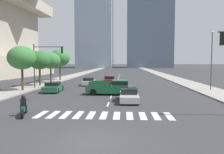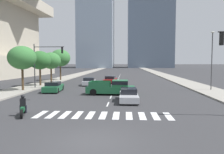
# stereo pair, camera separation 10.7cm
# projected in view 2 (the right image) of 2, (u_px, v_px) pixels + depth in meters

# --- Properties ---
(ground_plane) EXTENTS (800.00, 800.00, 0.00)m
(ground_plane) POSITION_uv_depth(u_px,v_px,m) (92.00, 141.00, 10.18)
(ground_plane) COLOR #333335
(sidewalk_east) EXTENTS (4.00, 260.00, 0.15)m
(sidewalk_east) POSITION_uv_depth(u_px,v_px,m) (185.00, 82.00, 39.29)
(sidewalk_east) COLOR gray
(sidewalk_east) RESTS_ON ground
(sidewalk_west) EXTENTS (4.00, 260.00, 0.15)m
(sidewalk_west) POSITION_uv_depth(u_px,v_px,m) (51.00, 82.00, 40.79)
(sidewalk_west) COLOR gray
(sidewalk_west) RESTS_ON ground
(crosswalk_near) EXTENTS (9.45, 2.22, 0.01)m
(crosswalk_near) POSITION_uv_depth(u_px,v_px,m) (103.00, 115.00, 15.18)
(crosswalk_near) COLOR silver
(crosswalk_near) RESTS_ON ground
(lane_divider_center) EXTENTS (0.14, 50.00, 0.01)m
(lane_divider_center) POSITION_uv_depth(u_px,v_px,m) (118.00, 81.00, 43.06)
(lane_divider_center) COLOR silver
(lane_divider_center) RESTS_ON ground
(motorcycle_trailing) EXTENTS (0.96, 2.09, 1.49)m
(motorcycle_trailing) POSITION_uv_depth(u_px,v_px,m) (23.00, 107.00, 15.01)
(motorcycle_trailing) COLOR black
(motorcycle_trailing) RESTS_ON ground
(pickup_truck) EXTENTS (5.50, 2.08, 1.67)m
(pickup_truck) POSITION_uv_depth(u_px,v_px,m) (113.00, 88.00, 24.79)
(pickup_truck) COLOR #1E6038
(pickup_truck) RESTS_ON ground
(sedan_red_0) EXTENTS (2.22, 4.81, 1.24)m
(sedan_red_0) POSITION_uv_depth(u_px,v_px,m) (110.00, 80.00, 39.12)
(sedan_red_0) COLOR maroon
(sedan_red_0) RESTS_ON ground
(sedan_silver_1) EXTENTS (2.17, 4.38, 1.24)m
(sedan_silver_1) POSITION_uv_depth(u_px,v_px,m) (89.00, 82.00, 34.97)
(sedan_silver_1) COLOR #B7BABF
(sedan_silver_1) RESTS_ON ground
(sedan_silver_2) EXTENTS (1.80, 4.54, 1.23)m
(sedan_silver_2) POSITION_uv_depth(u_px,v_px,m) (129.00, 95.00, 20.62)
(sedan_silver_2) COLOR #B7BABF
(sedan_silver_2) RESTS_ON ground
(sedan_green_3) EXTENTS (2.18, 4.47, 1.27)m
(sedan_green_3) POSITION_uv_depth(u_px,v_px,m) (53.00, 87.00, 27.30)
(sedan_green_3) COLOR #1E6038
(sedan_green_3) RESTS_ON ground
(traffic_signal_far) EXTENTS (4.50, 0.28, 6.07)m
(traffic_signal_far) POSITION_uv_depth(u_px,v_px,m) (45.00, 58.00, 30.13)
(traffic_signal_far) COLOR #333335
(traffic_signal_far) RESTS_ON sidewalk_west
(street_lamp_east) EXTENTS (0.50, 0.24, 7.46)m
(street_lamp_east) POSITION_uv_depth(u_px,v_px,m) (212.00, 56.00, 27.86)
(street_lamp_east) COLOR #3F3F42
(street_lamp_east) RESTS_ON sidewalk_east
(street_tree_nearest) EXTENTS (3.50, 3.50, 5.60)m
(street_tree_nearest) POSITION_uv_depth(u_px,v_px,m) (22.00, 58.00, 27.47)
(street_tree_nearest) COLOR #4C3823
(street_tree_nearest) RESTS_ON sidewalk_west
(street_tree_second) EXTENTS (3.31, 3.31, 5.26)m
(street_tree_second) POSITION_uv_depth(u_px,v_px,m) (40.00, 60.00, 33.19)
(street_tree_second) COLOR #4C3823
(street_tree_second) RESTS_ON sidewalk_west
(street_tree_third) EXTENTS (3.42, 3.42, 5.28)m
(street_tree_third) POSITION_uv_depth(u_px,v_px,m) (51.00, 61.00, 38.15)
(street_tree_third) COLOR #4C3823
(street_tree_third) RESTS_ON sidewalk_west
(street_tree_fourth) EXTENTS (4.00, 4.00, 6.11)m
(street_tree_fourth) POSITION_uv_depth(u_px,v_px,m) (60.00, 58.00, 43.57)
(street_tree_fourth) COLOR #4C3823
(street_tree_fourth) RESTS_ON sidewalk_west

